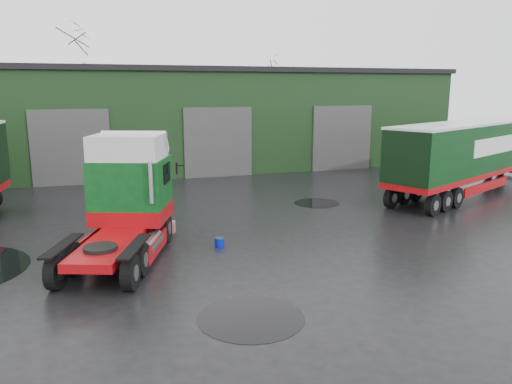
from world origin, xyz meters
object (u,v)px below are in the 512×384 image
at_px(wash_bucket, 220,242).
at_px(hero_tractor, 115,202).
at_px(lorry_right, 461,160).
at_px(tree_back_b, 259,103).
at_px(warehouse, 196,117).
at_px(tree_back_a, 73,92).

bearing_deg(wash_bucket, hero_tractor, -172.04).
height_order(hero_tractor, wash_bucket, hero_tractor).
bearing_deg(lorry_right, tree_back_b, 158.46).
bearing_deg(hero_tractor, warehouse, 92.13).
relative_size(lorry_right, tree_back_a, 1.42).
height_order(lorry_right, tree_back_b, tree_back_b).
bearing_deg(lorry_right, wash_bucket, -98.15).
distance_m(warehouse, wash_bucket, 19.38).
bearing_deg(hero_tractor, wash_bucket, 28.69).
bearing_deg(wash_bucket, tree_back_a, 99.28).
distance_m(warehouse, tree_back_a, 12.90).
relative_size(wash_bucket, tree_back_b, 0.04).
bearing_deg(wash_bucket, tree_back_b, 68.64).
xyz_separation_m(warehouse, tree_back_a, (-8.00, 10.00, 1.59)).
xyz_separation_m(warehouse, lorry_right, (9.49, -15.00, -1.39)).
bearing_deg(lorry_right, hero_tractor, -99.88).
relative_size(lorry_right, wash_bucket, 43.18).
relative_size(warehouse, wash_bucket, 103.89).
bearing_deg(warehouse, tree_back_a, 128.66).
xyz_separation_m(warehouse, hero_tractor, (-6.50, -19.31, -1.31)).
height_order(wash_bucket, tree_back_b, tree_back_b).
xyz_separation_m(lorry_right, tree_back_b, (-1.49, 25.00, 1.98)).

